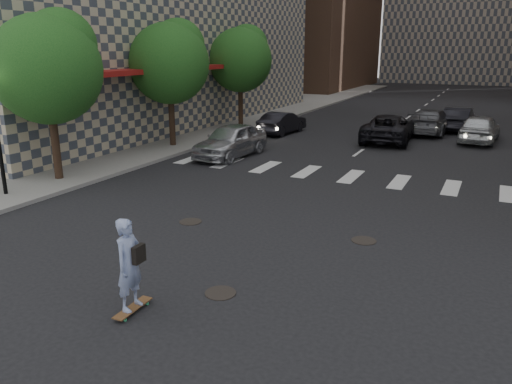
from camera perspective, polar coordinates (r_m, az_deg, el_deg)
ground at (r=13.88m, az=-3.25°, el=-6.15°), size 160.00×160.00×0.00m
sidewalk_left at (r=37.84m, az=-7.83°, el=8.19°), size 13.00×80.00×0.15m
tree_a at (r=21.30m, az=-22.48°, el=13.35°), size 4.20×4.20×6.60m
tree_b at (r=27.33m, az=-9.65°, el=14.69°), size 4.20×4.20×6.60m
tree_c at (r=34.18m, az=-1.64°, el=15.18°), size 4.20×4.20×6.60m
manhole_a at (r=11.37m, az=-4.09°, el=-11.43°), size 0.70×0.70×0.02m
manhole_b at (r=15.81m, az=-7.50°, el=-3.38°), size 0.70×0.70×0.02m
manhole_c at (r=14.52m, az=12.22°, el=-5.44°), size 0.70×0.70×0.02m
skateboarder at (r=10.46m, az=-14.24°, el=-8.04°), size 0.51×1.03×2.05m
silver_sedan at (r=24.89m, az=-2.90°, el=5.91°), size 2.20×4.94×1.65m
traffic_car_a at (r=31.81m, az=3.00°, el=7.92°), size 1.81×4.27×1.37m
traffic_car_b at (r=33.67m, az=19.35°, el=7.64°), size 2.47×5.44×1.54m
traffic_car_c at (r=30.06m, az=14.92°, el=7.09°), size 2.93×5.77×1.56m
traffic_car_d at (r=31.52m, az=24.21°, el=6.68°), size 2.27×4.90×1.62m
traffic_car_e at (r=35.55m, az=22.10°, el=7.76°), size 1.78×4.67×1.52m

